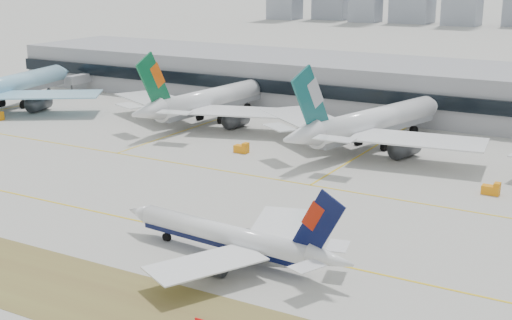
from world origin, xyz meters
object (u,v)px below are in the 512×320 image
Objects in this scene: taxiing_airliner at (232,238)px; widebody_eva at (208,102)px; widebody_korean at (9,88)px; widebody_cathay at (370,124)px; terminal at (397,87)px.

widebody_eva is at bearing -49.56° from taxiing_airliner.
widebody_korean is (-125.71, 67.83, 3.10)m from taxiing_airliner.
terminal is at bearing 26.27° from widebody_cathay.
terminal is (108.83, 58.10, 0.89)m from widebody_korean.
widebody_cathay is (119.05, 8.55, -0.29)m from widebody_korean.
widebody_korean is 1.06× the size of widebody_cathay.
widebody_korean reaches higher than terminal.
widebody_korean is 123.37m from terminal.
widebody_eva is 60.87m from terminal.
taxiing_airliner is 0.16× the size of terminal.
widebody_cathay is (52.01, -5.31, 0.14)m from widebody_eva.
widebody_eva is 1.01× the size of widebody_cathay.
terminal is (-16.88, 125.93, 3.99)m from taxiing_airliner.
widebody_cathay is at bearing -97.41° from widebody_korean.
widebody_cathay is (-6.66, 76.38, 2.80)m from taxiing_airliner.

